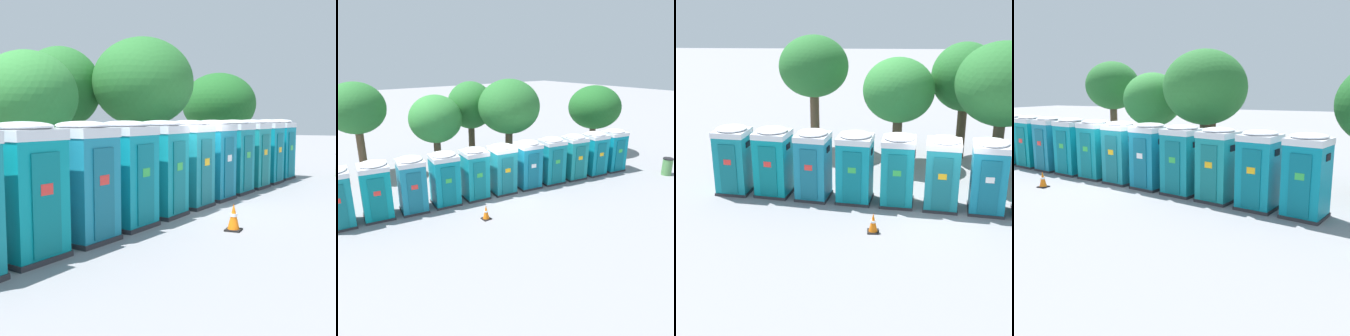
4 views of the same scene
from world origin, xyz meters
The scene contains 16 objects.
ground_plane centered at (0.00, 0.00, 0.00)m, with size 120.00×120.00×0.00m, color gray.
portapotty_1 centered at (-5.96, 1.10, 1.28)m, with size 1.43×1.40×2.54m.
portapotty_2 centered at (-4.47, 0.82, 1.28)m, with size 1.36×1.39×2.54m.
portapotty_3 centered at (-2.97, 0.62, 1.28)m, with size 1.40×1.38×2.54m.
portapotty_4 centered at (-1.47, 0.39, 1.28)m, with size 1.30×1.33×2.54m.
portapotty_5 centered at (0.02, 0.14, 1.28)m, with size 1.35×1.37×2.54m.
portapotty_6 centered at (1.52, -0.11, 1.28)m, with size 1.38×1.39×2.54m.
portapotty_7 centered at (3.01, -0.36, 1.28)m, with size 1.43×1.40×2.54m.
portapotty_8 centered at (4.50, -0.64, 1.28)m, with size 1.38×1.39×2.54m.
portapotty_9 centered at (5.99, -0.91, 1.28)m, with size 1.37×1.37×2.54m.
portapotty_10 centered at (7.49, -1.13, 1.28)m, with size 1.42×1.41×2.54m.
street_tree_0 centered at (9.61, 2.17, 3.26)m, with size 3.63×3.63×4.78m.
street_tree_2 centered at (1.70, 5.80, 3.65)m, with size 2.97×2.97×5.19m.
street_tree_3 centered at (-1.24, 4.88, 3.22)m, with size 3.04×3.04×4.63m.
street_tree_4 centered at (2.54, 2.85, 3.83)m, with size 3.63×3.63×5.45m.
traffic_cone centered at (-2.34, -1.85, 0.31)m, with size 0.36×0.36×0.64m.
Camera 1 is at (-12.69, -4.61, 2.60)m, focal length 50.00 mm.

